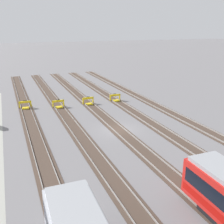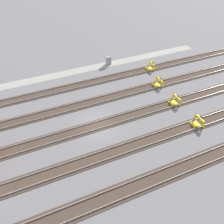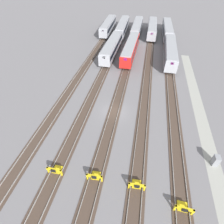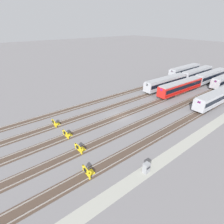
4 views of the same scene
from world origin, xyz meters
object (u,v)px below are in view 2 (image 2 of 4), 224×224
at_px(bumper_stop_near_inner_track, 158,83).
at_px(electrical_cabinet, 109,60).
at_px(bumper_stop_far_inner_track, 198,121).
at_px(bumper_stop_nearest_track, 151,66).
at_px(bumper_stop_middle_track, 175,100).

distance_m(bumper_stop_near_inner_track, electrical_cabinet, 11.15).
relative_size(bumper_stop_near_inner_track, bumper_stop_far_inner_track, 1.00).
bearing_deg(bumper_stop_nearest_track, bumper_stop_middle_track, 80.93).
xyz_separation_m(bumper_stop_nearest_track, electrical_cabinet, (6.72, -4.69, 0.29)).
bearing_deg(bumper_stop_nearest_track, electrical_cabinet, -34.92).
bearing_deg(bumper_stop_middle_track, electrical_cabinet, -71.32).
height_order(bumper_stop_nearest_track, bumper_stop_far_inner_track, same).
bearing_deg(bumper_stop_near_inner_track, bumper_stop_middle_track, 88.84).
height_order(bumper_stop_nearest_track, bumper_stop_middle_track, same).
height_order(bumper_stop_near_inner_track, bumper_stop_far_inner_track, same).
xyz_separation_m(bumper_stop_nearest_track, bumper_stop_middle_track, (1.65, 10.32, 0.00)).
distance_m(bumper_stop_nearest_track, electrical_cabinet, 8.21).
height_order(bumper_stop_nearest_track, electrical_cabinet, electrical_cabinet).
distance_m(bumper_stop_nearest_track, bumper_stop_near_inner_track, 5.40).
distance_m(bumper_stop_near_inner_track, bumper_stop_middle_track, 5.15).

